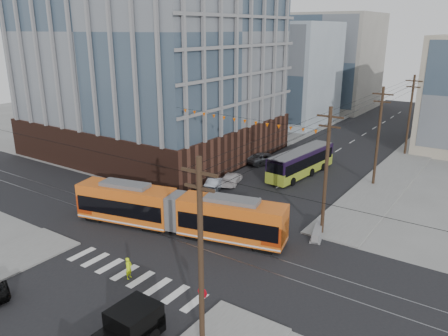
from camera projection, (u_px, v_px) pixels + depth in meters
The scene contains 14 objects.
ground at pixel (161, 259), 33.47m from camera, with size 160.00×160.00×0.00m, color slate.
office_building at pixel (150, 48), 59.02m from camera, with size 30.00×25.00×28.60m, color #381E16.
bg_bldg_nw_near at pixel (281, 73), 80.75m from camera, with size 18.00×16.00×18.00m, color #8C99A5.
bg_bldg_nw_far at pixel (336, 62), 94.56m from camera, with size 16.00×18.00×20.00m, color gray.
utility_pole_near at pixel (201, 259), 22.51m from camera, with size 0.30×0.30×11.00m, color black.
utility_pole_far at pixel (431, 101), 71.25m from camera, with size 0.30×0.30×11.00m, color black.
streetcar at pixel (177, 212), 37.47m from camera, with size 19.05×2.68×3.67m, color #D35B17, non-canonical shape.
city_bus at pixel (301, 162), 52.07m from camera, with size 2.48×11.45×3.25m, color black, non-canonical shape.
parked_car_silver at pixel (216, 183), 47.95m from camera, with size 1.40×4.03×1.33m, color #9FA9B9.
parked_car_white at pixel (231, 178), 49.46m from camera, with size 1.79×4.41×1.28m, color silver.
parked_car_grey at pixel (264, 158), 56.98m from camera, with size 2.32×5.03×1.40m, color #595D63.
pedestrian at pixel (129, 268), 30.59m from camera, with size 0.58×0.38×1.60m, color #D4FC10.
stop_sign at pixel (203, 307), 25.76m from camera, with size 0.70×0.70×2.31m, color #AF0714, non-canonical shape.
jersey_barrier at pixel (318, 230), 37.29m from camera, with size 0.88×3.90×0.78m, color gray.
Camera 1 is at (20.78, -21.84, 16.82)m, focal length 35.00 mm.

